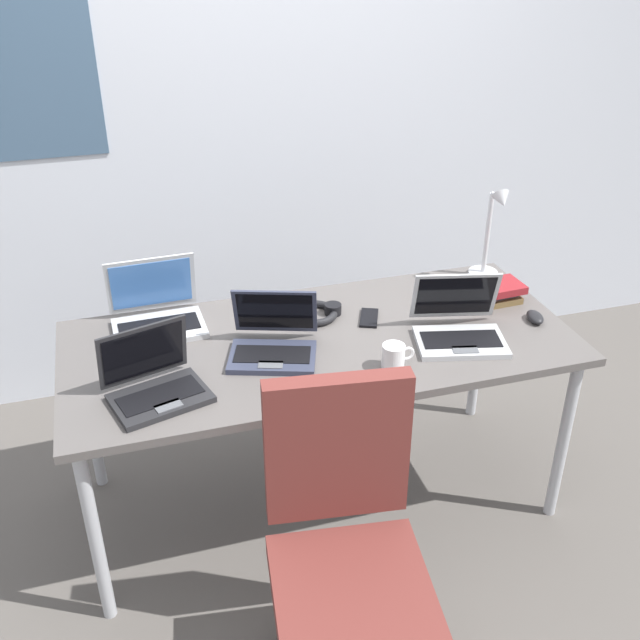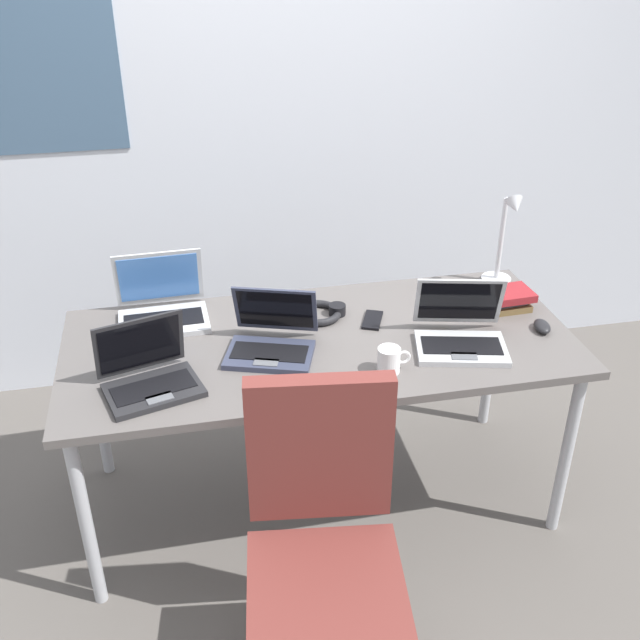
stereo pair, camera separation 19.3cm
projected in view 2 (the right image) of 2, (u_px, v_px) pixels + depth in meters
name	position (u px, v px, depth m)	size (l,w,h in m)	color
ground_plane	(320.00, 496.00, 3.00)	(12.00, 12.00, 0.00)	#56514C
wall_back	(269.00, 107.00, 3.30)	(6.00, 0.13, 2.60)	silver
desk	(320.00, 353.00, 2.67)	(1.80, 0.80, 0.74)	#595451
desk_lamp	(505.00, 240.00, 2.92)	(0.12, 0.18, 0.40)	silver
laptop_center	(271.00, 340.00, 2.55)	(0.36, 0.35, 0.21)	#33384C
laptop_mid_desk	(461.00, 333.00, 2.59)	(0.37, 0.35, 0.22)	#B7BABC
laptop_front_right	(149.00, 376.00, 2.36)	(0.34, 0.31, 0.22)	#232326
laptop_far_corner	(162.00, 308.00, 2.74)	(0.33, 0.28, 0.24)	#B7BABC
computer_mouse	(542.00, 326.00, 2.69)	(0.06, 0.10, 0.03)	black
cell_phone	(372.00, 320.00, 2.75)	(0.06, 0.14, 0.01)	black
headphones	(318.00, 313.00, 2.78)	(0.21, 0.18, 0.04)	black
pill_bottle	(444.00, 297.00, 2.83)	(0.04, 0.04, 0.08)	gold
book_stack	(504.00, 299.00, 2.83)	(0.21, 0.17, 0.07)	brown
coffee_mug	(389.00, 360.00, 2.44)	(0.11, 0.08, 0.09)	white
office_chair	(324.00, 576.00, 2.15)	(0.52, 0.56, 0.97)	black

